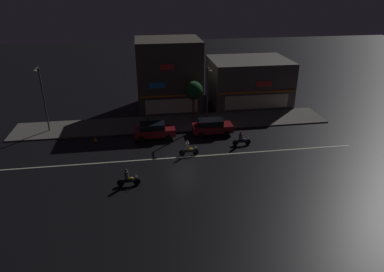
% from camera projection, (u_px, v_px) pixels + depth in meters
% --- Properties ---
extents(ground_plane, '(140.00, 140.00, 0.00)m').
position_uv_depth(ground_plane, '(183.00, 157.00, 32.96)').
color(ground_plane, black).
extents(lane_divider_stripe, '(34.11, 0.16, 0.01)m').
position_uv_depth(lane_divider_stripe, '(183.00, 157.00, 32.96)').
color(lane_divider_stripe, beige).
rests_on(lane_divider_stripe, ground).
extents(sidewalk_far, '(35.90, 4.97, 0.14)m').
position_uv_depth(sidewalk_far, '(174.00, 123.00, 40.60)').
color(sidewalk_far, '#5B5954').
rests_on(sidewalk_far, ground).
extents(storefront_left_block, '(7.94, 6.88, 8.79)m').
position_uv_depth(storefront_left_block, '(169.00, 74.00, 44.09)').
color(storefront_left_block, '#4C443A').
rests_on(storefront_left_block, ground).
extents(storefront_center_block, '(10.29, 8.05, 5.84)m').
position_uv_depth(storefront_center_block, '(248.00, 81.00, 46.70)').
color(storefront_center_block, '#56514C').
rests_on(storefront_center_block, ground).
extents(streetlamp_west, '(0.44, 1.64, 7.15)m').
position_uv_depth(streetlamp_west, '(42.00, 94.00, 36.58)').
color(streetlamp_west, '#47494C').
rests_on(streetlamp_west, sidewalk_far).
extents(streetlamp_mid, '(0.44, 1.64, 6.62)m').
position_uv_depth(streetlamp_mid, '(208.00, 91.00, 38.72)').
color(streetlamp_mid, '#47494C').
rests_on(streetlamp_mid, sidewalk_far).
extents(pedestrian_on_sidewalk, '(0.39, 0.39, 1.75)m').
position_uv_depth(pedestrian_on_sidewalk, '(147.00, 121.00, 38.85)').
color(pedestrian_on_sidewalk, '#4C664C').
rests_on(pedestrian_on_sidewalk, sidewalk_far).
extents(street_tree, '(2.13, 2.13, 4.64)m').
position_uv_depth(street_tree, '(193.00, 91.00, 40.09)').
color(street_tree, '#473323').
rests_on(street_tree, sidewalk_far).
extents(parked_car_near_kerb, '(4.30, 1.98, 1.67)m').
position_uv_depth(parked_car_near_kerb, '(212.00, 126.00, 37.61)').
color(parked_car_near_kerb, maroon).
rests_on(parked_car_near_kerb, ground).
extents(parked_car_trailing, '(4.30, 1.98, 1.67)m').
position_uv_depth(parked_car_trailing, '(154.00, 130.00, 36.65)').
color(parked_car_trailing, maroon).
rests_on(parked_car_trailing, ground).
extents(motorcycle_lead, '(1.90, 0.60, 1.52)m').
position_uv_depth(motorcycle_lead, '(241.00, 139.00, 35.11)').
color(motorcycle_lead, black).
rests_on(motorcycle_lead, ground).
extents(motorcycle_following, '(1.90, 0.60, 1.52)m').
position_uv_depth(motorcycle_following, '(128.00, 179.00, 28.21)').
color(motorcycle_following, black).
rests_on(motorcycle_following, ground).
extents(motorcycle_opposite_lane, '(1.90, 0.60, 1.52)m').
position_uv_depth(motorcycle_opposite_lane, '(188.00, 149.00, 33.12)').
color(motorcycle_opposite_lane, black).
rests_on(motorcycle_opposite_lane, ground).
extents(traffic_cone, '(0.36, 0.36, 0.55)m').
position_uv_depth(traffic_cone, '(95.00, 139.00, 36.11)').
color(traffic_cone, orange).
rests_on(traffic_cone, ground).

